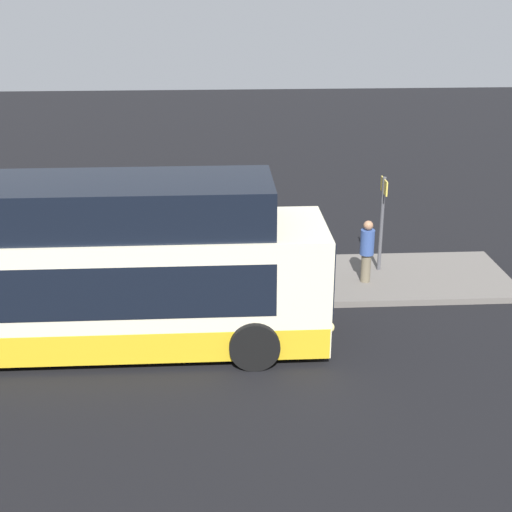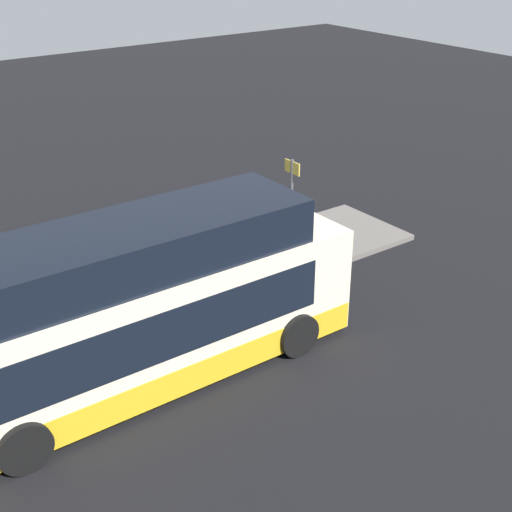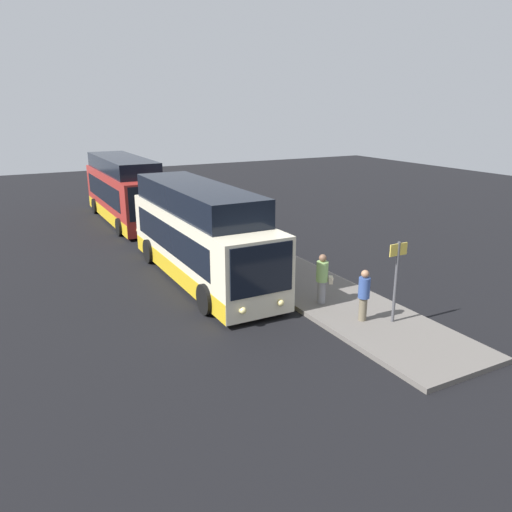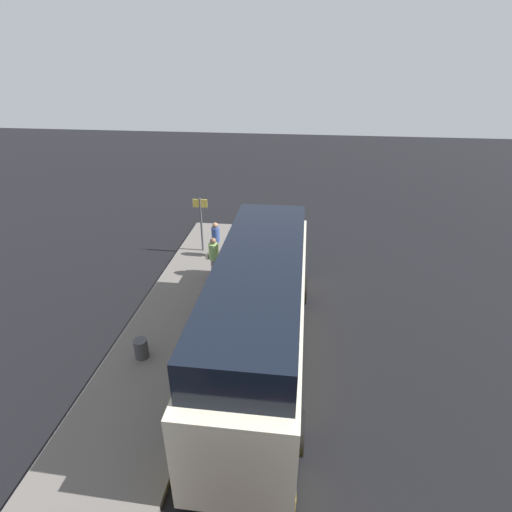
# 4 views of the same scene
# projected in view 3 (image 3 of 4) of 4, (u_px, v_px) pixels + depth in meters

# --- Properties ---
(ground) EXTENTS (80.00, 80.00, 0.00)m
(ground) POSITION_uv_depth(u_px,v_px,m) (209.00, 284.00, 20.10)
(ground) COLOR black
(platform) EXTENTS (20.00, 3.31, 0.16)m
(platform) POSITION_uv_depth(u_px,v_px,m) (279.00, 270.00, 21.55)
(platform) COLOR #605B56
(platform) RESTS_ON ground
(bus_lead) EXTENTS (10.41, 2.85, 3.85)m
(bus_lead) POSITION_uv_depth(u_px,v_px,m) (200.00, 238.00, 20.32)
(bus_lead) COLOR beige
(bus_lead) RESTS_ON ground
(bus_second) EXTENTS (10.63, 2.85, 3.89)m
(bus_second) POSITION_uv_depth(u_px,v_px,m) (125.00, 193.00, 30.68)
(bus_second) COLOR maroon
(bus_second) RESTS_ON ground
(passenger_boarding) EXTENTS (0.39, 0.39, 1.72)m
(passenger_boarding) POSITION_uv_depth(u_px,v_px,m) (364.00, 293.00, 16.05)
(passenger_boarding) COLOR #6B604C
(passenger_boarding) RESTS_ON platform
(passenger_waiting) EXTENTS (0.60, 0.68, 1.80)m
(passenger_waiting) POSITION_uv_depth(u_px,v_px,m) (322.00, 277.00, 17.47)
(passenger_waiting) COLOR gray
(passenger_waiting) RESTS_ON platform
(passenger_with_bags) EXTENTS (0.48, 0.63, 1.59)m
(passenger_with_bags) POSITION_uv_depth(u_px,v_px,m) (264.00, 258.00, 20.04)
(passenger_with_bags) COLOR #6B604C
(passenger_with_bags) RESTS_ON platform
(suitcase) EXTENTS (0.40, 0.26, 0.83)m
(suitcase) POSITION_uv_depth(u_px,v_px,m) (266.00, 276.00, 19.63)
(suitcase) COLOR #334C7F
(suitcase) RESTS_ON platform
(sign_post) EXTENTS (0.10, 0.68, 2.68)m
(sign_post) POSITION_uv_depth(u_px,v_px,m) (396.00, 273.00, 15.74)
(sign_post) COLOR #4C4C51
(sign_post) RESTS_ON platform
(trash_bin) EXTENTS (0.44, 0.44, 0.65)m
(trash_bin) POSITION_uv_depth(u_px,v_px,m) (273.00, 252.00, 22.78)
(trash_bin) COLOR #3F3F44
(trash_bin) RESTS_ON platform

